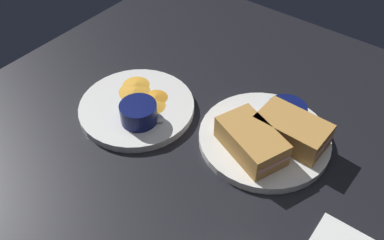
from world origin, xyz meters
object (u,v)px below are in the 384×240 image
Objects in this scene: sandwich_half_far at (292,130)px; spoon_by_gravy_ramekin at (153,115)px; plate_sandwich_main at (264,138)px; spoon_by_dark_ramekin at (272,139)px; ramekin_dark_sauce at (286,114)px; plate_chips_companion at (137,107)px; ramekin_light_gravy at (139,112)px; sandwich_half_near at (251,141)px.

spoon_by_gravy_ramekin is (24.65, 11.11, -2.04)cm from sandwich_half_far.
spoon_by_dark_ramekin is (-1.66, 0.33, 1.16)cm from plate_sandwich_main.
spoon_by_gravy_ramekin is (22.03, 8.67, 0.00)cm from spoon_by_dark_ramekin.
sandwich_half_far is at bearing 131.79° from ramekin_dark_sauce.
ramekin_light_gravy is (-3.56, 2.96, 2.93)cm from plate_chips_companion.
ramekin_light_gravy is at bearing 140.19° from plate_chips_companion.
plate_sandwich_main is 24.77cm from ramekin_light_gravy.
spoon_by_dark_ramekin is at bearing -163.25° from plate_chips_companion.
sandwich_half_far is 1.77× the size of ramekin_dark_sauce.
spoon_by_gravy_ramekin is (20.37, 9.00, 1.16)cm from plate_sandwich_main.
sandwich_half_near is 5.26cm from spoon_by_dark_ramekin.
ramekin_light_gravy is at bearing 25.32° from spoon_by_dark_ramekin.
ramekin_light_gravy reaches higher than spoon_by_gravy_ramekin.
plate_chips_companion is 5.13cm from spoon_by_gravy_ramekin.
sandwich_half_near is at bearing 86.32° from plate_sandwich_main.
sandwich_half_near is 1.97× the size of ramekin_dark_sauce.
ramekin_dark_sauce is 6.13cm from spoon_by_dark_ramekin.
spoon_by_dark_ramekin is 1.00× the size of spoon_by_gravy_ramekin.
plate_sandwich_main and plate_chips_companion have the same top height.
spoon_by_gravy_ramekin reaches higher than plate_sandwich_main.
ramekin_dark_sauce is 30.17cm from plate_chips_companion.
spoon_by_dark_ramekin is (2.61, 2.44, -2.04)cm from sandwich_half_far.
sandwich_half_near is (0.31, 4.76, 3.20)cm from plate_sandwich_main.
plate_sandwich_main is 2.05cm from spoon_by_dark_ramekin.
plate_sandwich_main is 1.68× the size of sandwich_half_near.
plate_chips_companion is at bearing 27.71° from ramekin_dark_sauce.
ramekin_dark_sauce is 0.76× the size of spoon_by_dark_ramekin.
spoon_by_gravy_ramekin is at bearing 173.73° from plate_chips_companion.
spoon_by_dark_ramekin is 0.42× the size of plate_chips_companion.
ramekin_dark_sauce reaches higher than spoon_by_dark_ramekin.
plate_chips_companion is (25.04, 3.70, -3.20)cm from sandwich_half_near.
plate_chips_companion is at bearing 8.40° from sandwich_half_near.
sandwich_half_far reaches higher than plate_sandwich_main.
plate_sandwich_main is 5.74cm from sandwich_half_far.
sandwich_half_near is 10.38cm from ramekin_dark_sauce.
sandwich_half_far reaches higher than spoon_by_gravy_ramekin.
sandwich_half_near is 8.26cm from sandwich_half_far.
sandwich_half_near is 1.50× the size of spoon_by_gravy_ramekin.
spoon_by_gravy_ramekin is at bearing 24.27° from sandwich_half_far.
sandwich_half_far is 4.11cm from spoon_by_dark_ramekin.
plate_chips_companion is 5.48cm from ramekin_light_gravy.
plate_sandwich_main is 3.44× the size of ramekin_light_gravy.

